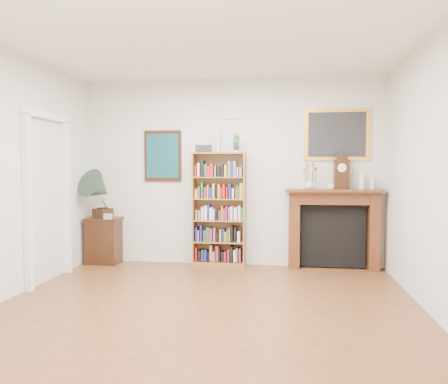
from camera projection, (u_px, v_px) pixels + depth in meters
name	position (u px, v px, depth m)	size (l,w,h in m)	color
room	(199.00, 175.00, 4.11)	(4.51, 5.01, 2.81)	brown
door_casing	(48.00, 184.00, 5.60)	(0.08, 1.02, 2.17)	white
teal_poster	(163.00, 156.00, 6.69)	(0.58, 0.04, 0.78)	black
small_picture	(231.00, 109.00, 6.51)	(0.26, 0.04, 0.30)	white
gilt_painting	(337.00, 135.00, 6.32)	(0.95, 0.04, 0.75)	gold
bookshelf	(219.00, 203.00, 6.47)	(0.78, 0.29, 1.95)	brown
side_cabinet	(104.00, 241.00, 6.70)	(0.52, 0.37, 0.70)	black
fireplace	(333.00, 222.00, 6.32)	(1.39, 0.37, 1.17)	#461B10
gramophone	(99.00, 191.00, 6.58)	(0.63, 0.70, 0.75)	black
cd_stack	(108.00, 216.00, 6.52)	(0.12, 0.12, 0.08)	#ACADB8
mantel_clock	(341.00, 173.00, 6.23)	(0.22, 0.14, 0.49)	black
flower_vase	(310.00, 184.00, 6.27)	(0.14, 0.14, 0.14)	silver
teacup	(331.00, 187.00, 6.17)	(0.09, 0.09, 0.07)	silver
bottle_left	(362.00, 181.00, 6.17)	(0.07, 0.07, 0.24)	silver
bottle_right	(372.00, 182.00, 6.19)	(0.06, 0.06, 0.20)	silver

